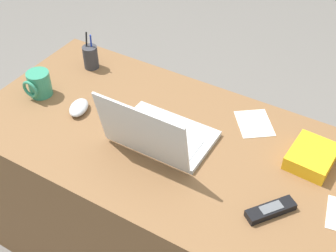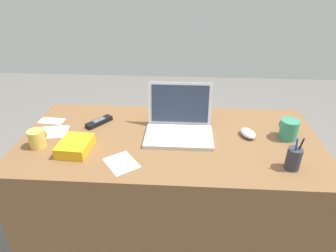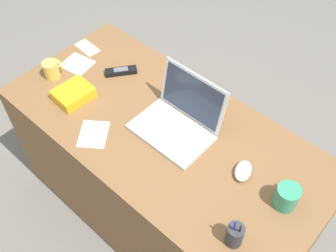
{
  "view_description": "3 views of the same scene",
  "coord_description": "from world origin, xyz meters",
  "views": [
    {
      "loc": [
        -0.55,
        0.98,
        1.81
      ],
      "look_at": [
        0.04,
        -0.02,
        0.77
      ],
      "focal_mm": 47.23,
      "sensor_mm": 36.0,
      "label": 1
    },
    {
      "loc": [
        0.07,
        -1.26,
        1.51
      ],
      "look_at": [
        -0.01,
        0.05,
        0.78
      ],
      "focal_mm": 31.14,
      "sensor_mm": 36.0,
      "label": 2
    },
    {
      "loc": [
        0.77,
        -0.82,
        2.1
      ],
      "look_at": [
        0.05,
        -0.02,
        0.82
      ],
      "focal_mm": 42.82,
      "sensor_mm": 36.0,
      "label": 3
    }
  ],
  "objects": [
    {
      "name": "desk",
      "position": [
        0.0,
        0.0,
        0.37
      ],
      "size": [
        1.51,
        0.73,
        0.74
      ],
      "primitive_type": "cube",
      "color": "brown",
      "rests_on": "ground"
    },
    {
      "name": "laptop",
      "position": [
        0.04,
        0.05,
        0.79
      ],
      "size": [
        0.34,
        0.27,
        0.24
      ],
      "color": "silver",
      "rests_on": "desk"
    },
    {
      "name": "computer_mouse",
      "position": [
        0.4,
        0.04,
        0.76
      ],
      "size": [
        0.1,
        0.12,
        0.04
      ],
      "primitive_type": "ellipsoid",
      "rotation": [
        0.0,
        0.0,
        0.34
      ],
      "color": "silver",
      "rests_on": "desk"
    },
    {
      "name": "coffee_mug_tall",
      "position": [
        0.59,
        0.04,
        0.79
      ],
      "size": [
        0.09,
        0.1,
        0.1
      ],
      "color": "#338C6B",
      "rests_on": "desk"
    },
    {
      "name": "cordless_phone",
      "position": [
        -0.4,
        0.12,
        0.75
      ],
      "size": [
        0.13,
        0.15,
        0.03
      ],
      "color": "black",
      "rests_on": "desk"
    },
    {
      "name": "pen_holder",
      "position": [
        0.54,
        -0.22,
        0.79
      ],
      "size": [
        0.06,
        0.06,
        0.16
      ],
      "color": "#333338",
      "rests_on": "desk"
    },
    {
      "name": "snack_bag",
      "position": [
        -0.44,
        -0.14,
        0.77
      ],
      "size": [
        0.15,
        0.18,
        0.05
      ],
      "primitive_type": "cube",
      "rotation": [
        0.0,
        0.0,
        -0.06
      ],
      "color": "#F2AD19",
      "rests_on": "desk"
    },
    {
      "name": "paper_note_left",
      "position": [
        -0.2,
        -0.23,
        0.74
      ],
      "size": [
        0.19,
        0.19,
        0.0
      ],
      "primitive_type": "cube",
      "rotation": [
        0.0,
        0.0,
        0.65
      ],
      "color": "white",
      "rests_on": "desk"
    }
  ]
}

